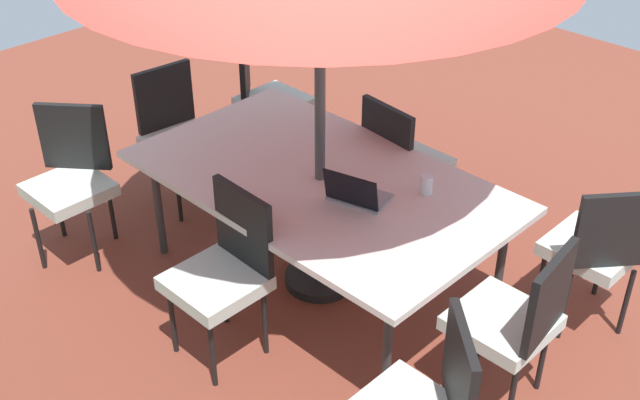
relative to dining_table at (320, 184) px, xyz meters
The scene contains 11 objects.
ground_plane 0.73m from the dining_table, ahead, with size 10.00×10.00×0.02m, color brown.
dining_table is the anchor object (origin of this frame).
chair_south 0.81m from the dining_table, 87.89° to the right, with size 0.47×0.48×0.98m.
chair_southeast 1.63m from the dining_table, 30.71° to the right, with size 0.59×0.59×0.98m.
chair_east 1.41m from the dining_table, ahead, with size 0.48×0.47×0.98m.
chair_northeast 1.63m from the dining_table, 31.20° to the left, with size 0.58×0.58×0.98m.
chair_southwest 1.59m from the dining_table, 149.13° to the right, with size 0.59×0.58×0.98m.
chair_west 1.38m from the dining_table, behind, with size 0.48×0.47×0.98m.
chair_north 0.79m from the dining_table, 93.23° to the left, with size 0.46×0.47×0.98m.
laptop 0.34m from the dining_table, behind, with size 0.37×0.32×0.21m.
cup 0.62m from the dining_table, 151.02° to the right, with size 0.07×0.07×0.11m, color white.
Camera 1 is at (-2.78, 2.83, 3.16)m, focal length 44.93 mm.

